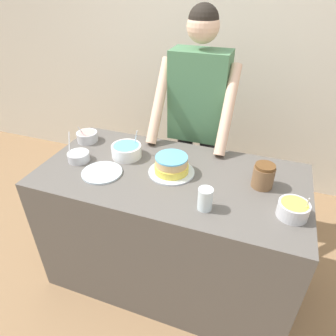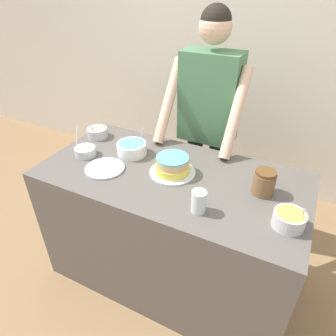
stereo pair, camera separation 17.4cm
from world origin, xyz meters
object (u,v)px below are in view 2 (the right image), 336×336
frosting_bowl_white (85,151)px  ceramic_plate (105,168)px  frosting_bowl_blue (132,148)px  frosting_bowl_pink (97,132)px  drinking_glass (199,202)px  frosting_bowl_yellow (289,219)px  person_baker (208,111)px  stoneware_jar (264,182)px  cake (172,166)px

frosting_bowl_white → ceramic_plate: frosting_bowl_white is taller
frosting_bowl_blue → frosting_bowl_pink: bearing=164.9°
frosting_bowl_white → drinking_glass: bearing=-11.7°
frosting_bowl_yellow → drinking_glass: frosting_bowl_yellow is taller
drinking_glass → ceramic_plate: bearing=171.4°
person_baker → frosting_bowl_white: bearing=-131.4°
frosting_bowl_blue → drinking_glass: size_ratio=1.61×
frosting_bowl_white → ceramic_plate: (0.22, -0.08, -0.03)m
frosting_bowl_pink → stoneware_jar: size_ratio=1.03×
person_baker → frosting_bowl_blue: size_ratio=9.07×
frosting_bowl_pink → person_baker: bearing=31.9°
cake → stoneware_jar: (0.53, 0.05, 0.02)m
person_baker → frosting_bowl_yellow: bearing=-47.8°
frosting_bowl_pink → ceramic_plate: size_ratio=0.60×
frosting_bowl_yellow → stoneware_jar: bearing=128.6°
person_baker → frosting_bowl_white: size_ratio=9.63×
frosting_bowl_yellow → frosting_bowl_white: frosting_bowl_white is taller
ceramic_plate → frosting_bowl_pink: bearing=133.2°
cake → frosting_bowl_white: (-0.61, -0.07, -0.02)m
frosting_bowl_blue → stoneware_jar: frosting_bowl_blue is taller
person_baker → cake: bearing=-89.6°
frosting_bowl_yellow → frosting_bowl_pink: bearing=166.3°
frosting_bowl_yellow → ceramic_plate: size_ratio=0.66×
frosting_bowl_yellow → drinking_glass: 0.43m
ceramic_plate → frosting_bowl_blue: bearing=77.5°
cake → ceramic_plate: size_ratio=1.14×
cake → frosting_bowl_yellow: size_ratio=1.73×
drinking_glass → stoneware_jar: size_ratio=0.85×
frosting_bowl_blue → drinking_glass: (0.61, -0.33, 0.02)m
ceramic_plate → drinking_glass: bearing=-8.6°
frosting_bowl_pink → ceramic_plate: bearing=-46.8°
person_baker → ceramic_plate: size_ratio=7.23×
drinking_glass → frosting_bowl_pink: bearing=156.1°
frosting_bowl_yellow → person_baker: bearing=132.2°
person_baker → frosting_bowl_blue: (-0.33, -0.53, -0.12)m
frosting_bowl_yellow → stoneware_jar: size_ratio=1.14×
frosting_bowl_white → cake: bearing=6.6°
person_baker → cake: person_baker is taller
cake → person_baker: bearing=90.4°
frosting_bowl_white → stoneware_jar: 1.14m
ceramic_plate → frosting_bowl_yellow: bearing=-0.5°
cake → ceramic_plate: (-0.39, -0.15, -0.05)m
cake → drinking_glass: bearing=-42.7°
ceramic_plate → cake: bearing=21.3°
person_baker → stoneware_jar: person_baker is taller
stoneware_jar → frosting_bowl_pink: bearing=173.8°
frosting_bowl_yellow → frosting_bowl_blue: (-1.03, 0.24, 0.00)m
frosting_bowl_blue → ceramic_plate: frosting_bowl_blue is taller
stoneware_jar → frosting_bowl_yellow: bearing=-51.4°
cake → drinking_glass: drinking_glass is taller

